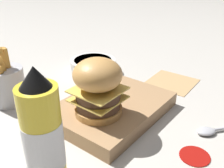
{
  "coord_description": "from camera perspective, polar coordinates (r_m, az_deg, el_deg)",
  "views": [
    {
      "loc": [
        -0.49,
        -0.31,
        0.36
      ],
      "look_at": [
        -0.05,
        0.04,
        0.09
      ],
      "focal_mm": 42.0,
      "sensor_mm": 36.0,
      "label": 1
    }
  ],
  "objects": [
    {
      "name": "spoon",
      "position": [
        0.65,
        21.84,
        -9.2
      ],
      "size": [
        0.15,
        0.13,
        0.01
      ],
      "rotation": [
        0.0,
        0.0,
        2.47
      ],
      "color": "#B2B2B7",
      "rests_on": "ground_plane"
    },
    {
      "name": "burger",
      "position": [
        0.57,
        -3.1,
        -0.59
      ],
      "size": [
        0.11,
        0.11,
        0.13
      ],
      "color": "tan",
      "rests_on": "serving_board"
    },
    {
      "name": "serving_board",
      "position": [
        0.66,
        0.0,
        -5.3
      ],
      "size": [
        0.29,
        0.21,
        0.04
      ],
      "color": "#A37A51",
      "rests_on": "ground_plane"
    },
    {
      "name": "ketchup_bottle",
      "position": [
        0.44,
        -14.72,
        -11.44
      ],
      "size": [
        0.06,
        0.06,
        0.23
      ],
      "color": "yellow",
      "rests_on": "ground_plane"
    },
    {
      "name": "side_bowl",
      "position": [
        0.89,
        -4.16,
        3.99
      ],
      "size": [
        0.15,
        0.15,
        0.05
      ],
      "color": "silver",
      "rests_on": "ground_plane"
    },
    {
      "name": "ketchup_puddle",
      "position": [
        0.57,
        17.56,
        -14.67
      ],
      "size": [
        0.06,
        0.06,
        0.0
      ],
      "color": "#9E140F",
      "rests_on": "ground_plane"
    },
    {
      "name": "ground_plane",
      "position": [
        0.68,
        4.99,
        -5.75
      ],
      "size": [
        6.0,
        6.0,
        0.0
      ],
      "primitive_type": "plane",
      "color": "#B7B2A8"
    },
    {
      "name": "fries_basket",
      "position": [
        0.75,
        -21.88,
        -0.09
      ],
      "size": [
        0.09,
        0.09,
        0.16
      ],
      "color": "#B7B7BC",
      "rests_on": "ground_plane"
    },
    {
      "name": "parchment_square",
      "position": [
        0.85,
        12.89,
        0.43
      ],
      "size": [
        0.14,
        0.14,
        0.0
      ],
      "color": "tan",
      "rests_on": "ground_plane"
    }
  ]
}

